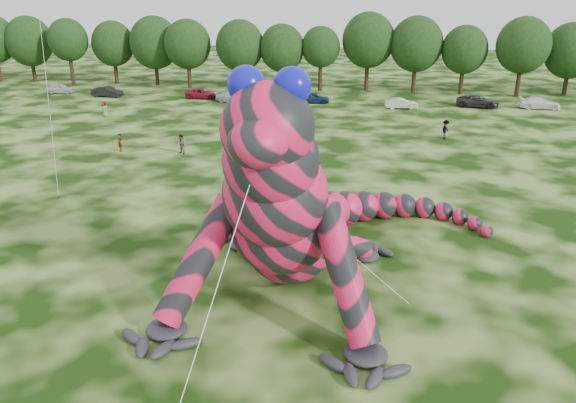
# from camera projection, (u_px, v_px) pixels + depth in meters

# --- Properties ---
(ground) EXTENTS (240.00, 240.00, 0.00)m
(ground) POSITION_uv_depth(u_px,v_px,m) (160.00, 302.00, 25.38)
(ground) COLOR #16330A
(ground) RESTS_ON ground
(inflatable_gecko) EXTENTS (19.14, 22.37, 10.76)m
(inflatable_gecko) POSITION_uv_depth(u_px,v_px,m) (296.00, 167.00, 26.53)
(inflatable_gecko) COLOR #D7194C
(inflatable_gecko) RESTS_ON ground
(tree_2) EXTENTS (7.04, 6.34, 9.64)m
(tree_2) POSITION_uv_depth(u_px,v_px,m) (30.00, 49.00, 84.36)
(tree_2) COLOR black
(tree_2) RESTS_ON ground
(tree_3) EXTENTS (5.81, 5.23, 9.44)m
(tree_3) POSITION_uv_depth(u_px,v_px,m) (69.00, 52.00, 81.73)
(tree_3) COLOR black
(tree_3) RESTS_ON ground
(tree_4) EXTENTS (6.22, 5.60, 9.06)m
(tree_4) POSITION_uv_depth(u_px,v_px,m) (114.00, 52.00, 82.41)
(tree_4) COLOR black
(tree_4) RESTS_ON ground
(tree_5) EXTENTS (7.16, 6.44, 9.80)m
(tree_5) POSITION_uv_depth(u_px,v_px,m) (155.00, 51.00, 81.04)
(tree_5) COLOR black
(tree_5) RESTS_ON ground
(tree_6) EXTENTS (6.52, 5.86, 9.49)m
(tree_6) POSITION_uv_depth(u_px,v_px,m) (188.00, 54.00, 78.64)
(tree_6) COLOR black
(tree_6) RESTS_ON ground
(tree_7) EXTENTS (6.68, 6.01, 9.48)m
(tree_7) POSITION_uv_depth(u_px,v_px,m) (240.00, 55.00, 77.63)
(tree_7) COLOR black
(tree_7) RESTS_ON ground
(tree_8) EXTENTS (6.14, 5.53, 8.94)m
(tree_8) POSITION_uv_depth(u_px,v_px,m) (282.00, 57.00, 77.01)
(tree_8) COLOR black
(tree_8) RESTS_ON ground
(tree_9) EXTENTS (5.27, 4.74, 8.68)m
(tree_9) POSITION_uv_depth(u_px,v_px,m) (321.00, 59.00, 76.59)
(tree_9) COLOR black
(tree_9) RESTS_ON ground
(tree_10) EXTENTS (7.09, 6.38, 10.50)m
(tree_10) POSITION_uv_depth(u_px,v_px,m) (368.00, 52.00, 76.45)
(tree_10) COLOR black
(tree_10) RESTS_ON ground
(tree_11) EXTENTS (7.01, 6.31, 10.07)m
(tree_11) POSITION_uv_depth(u_px,v_px,m) (416.00, 54.00, 75.22)
(tree_11) COLOR black
(tree_11) RESTS_ON ground
(tree_12) EXTENTS (5.99, 5.39, 8.97)m
(tree_12) POSITION_uv_depth(u_px,v_px,m) (464.00, 60.00, 74.06)
(tree_12) COLOR black
(tree_12) RESTS_ON ground
(tree_13) EXTENTS (6.83, 6.15, 10.13)m
(tree_13) POSITION_uv_depth(u_px,v_px,m) (522.00, 57.00, 72.21)
(tree_13) COLOR black
(tree_13) RESTS_ON ground
(tree_14) EXTENTS (6.82, 6.14, 9.40)m
(tree_14) POSITION_uv_depth(u_px,v_px,m) (570.00, 59.00, 72.86)
(tree_14) COLOR black
(tree_14) RESTS_ON ground
(car_0) EXTENTS (3.88, 1.89, 1.28)m
(car_0) POSITION_uv_depth(u_px,v_px,m) (61.00, 89.00, 75.94)
(car_0) COLOR silver
(car_0) RESTS_ON ground
(car_1) EXTENTS (4.20, 1.76, 1.35)m
(car_1) POSITION_uv_depth(u_px,v_px,m) (107.00, 92.00, 73.43)
(car_1) COLOR black
(car_1) RESTS_ON ground
(car_2) EXTENTS (4.64, 2.23, 1.28)m
(car_2) POSITION_uv_depth(u_px,v_px,m) (204.00, 94.00, 72.33)
(car_2) COLOR maroon
(car_2) RESTS_ON ground
(car_3) EXTENTS (4.65, 2.35, 1.30)m
(car_3) POSITION_uv_depth(u_px,v_px,m) (233.00, 97.00, 69.92)
(car_3) COLOR #B1B5BB
(car_3) RESTS_ON ground
(car_4) EXTENTS (4.05, 2.02, 1.33)m
(car_4) POSITION_uv_depth(u_px,v_px,m) (314.00, 98.00, 69.38)
(car_4) COLOR #14264A
(car_4) RESTS_ON ground
(car_5) EXTENTS (3.94, 1.89, 1.25)m
(car_5) POSITION_uv_depth(u_px,v_px,m) (401.00, 103.00, 66.22)
(car_5) COLOR beige
(car_5) RESTS_ON ground
(car_6) EXTENTS (5.23, 2.96, 1.38)m
(car_6) POSITION_uv_depth(u_px,v_px,m) (478.00, 101.00, 67.02)
(car_6) COLOR black
(car_6) RESTS_ON ground
(car_7) EXTENTS (4.71, 1.98, 1.36)m
(car_7) POSITION_uv_depth(u_px,v_px,m) (540.00, 103.00, 66.06)
(car_7) COLOR white
(car_7) RESTS_ON ground
(spectator_4) EXTENTS (0.97, 0.87, 1.66)m
(spectator_4) POSITION_uv_depth(u_px,v_px,m) (105.00, 109.00, 62.10)
(spectator_4) COLOR gray
(spectator_4) RESTS_ON ground
(spectator_2) EXTENTS (1.14, 1.34, 1.80)m
(spectator_2) POSITION_uv_depth(u_px,v_px,m) (446.00, 130.00, 52.65)
(spectator_2) COLOR gray
(spectator_2) RESTS_ON ground
(spectator_1) EXTENTS (1.00, 0.91, 1.67)m
(spectator_1) POSITION_uv_depth(u_px,v_px,m) (182.00, 144.00, 47.91)
(spectator_1) COLOR gray
(spectator_1) RESTS_ON ground
(spectator_5) EXTENTS (1.47, 1.60, 1.78)m
(spectator_5) POSITION_uv_depth(u_px,v_px,m) (317.00, 174.00, 40.17)
(spectator_5) COLOR gray
(spectator_5) RESTS_ON ground
(spectator_0) EXTENTS (0.68, 0.64, 1.56)m
(spectator_0) POSITION_uv_depth(u_px,v_px,m) (120.00, 143.00, 48.68)
(spectator_0) COLOR gray
(spectator_0) RESTS_ON ground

